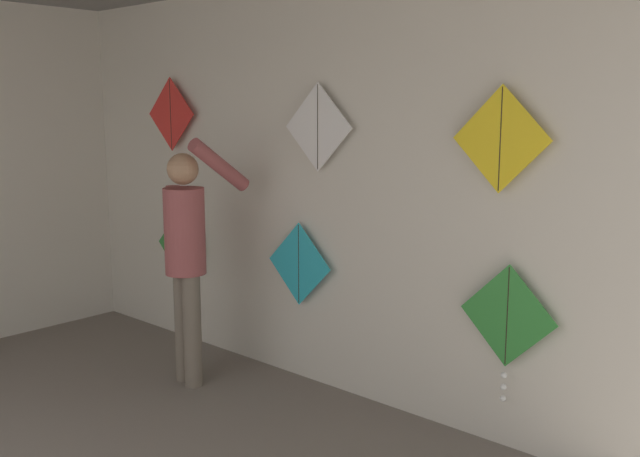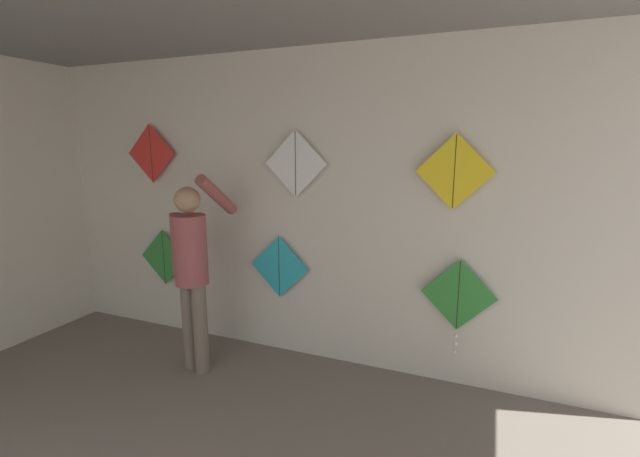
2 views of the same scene
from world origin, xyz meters
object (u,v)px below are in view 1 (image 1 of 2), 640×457
(shopkeeper, at_px, (187,247))
(kite_4, at_px, (318,127))
(kite_2, at_px, (507,322))
(kite_0, at_px, (180,245))
(kite_1, at_px, (299,264))
(kite_3, at_px, (171,114))
(kite_5, at_px, (501,139))

(shopkeeper, distance_m, kite_4, 1.24)
(shopkeeper, height_order, kite_2, shopkeeper)
(kite_0, relative_size, kite_1, 1.00)
(kite_3, distance_m, kite_5, 2.96)
(shopkeeper, relative_size, kite_2, 2.19)
(kite_3, relative_size, kite_4, 1.00)
(kite_5, bearing_deg, kite_1, 180.00)
(kite_0, bearing_deg, kite_3, 180.00)
(shopkeeper, relative_size, kite_3, 2.96)
(shopkeeper, height_order, kite_4, kite_4)
(kite_1, xyz_separation_m, kite_4, (0.18, 0.00, 0.96))
(kite_1, xyz_separation_m, kite_2, (1.61, -0.00, -0.09))
(kite_4, bearing_deg, kite_2, -0.04)
(shopkeeper, distance_m, kite_3, 1.38)
(shopkeeper, distance_m, kite_5, 2.29)
(kite_0, xyz_separation_m, kite_2, (2.98, -0.00, -0.05))
(shopkeeper, xyz_separation_m, kite_2, (2.16, 0.56, -0.22))
(shopkeeper, height_order, kite_1, shopkeeper)
(kite_1, relative_size, kite_4, 1.00)
(kite_3, relative_size, kite_5, 1.00)
(shopkeeper, xyz_separation_m, kite_5, (2.07, 0.56, 0.79))
(kite_3, bearing_deg, kite_2, -0.02)
(shopkeeper, bearing_deg, kite_4, 49.22)
(kite_0, distance_m, kite_2, 2.98)
(kite_1, distance_m, kite_3, 1.77)
(kite_5, bearing_deg, kite_2, -0.58)
(kite_2, distance_m, kite_4, 1.77)
(kite_0, xyz_separation_m, kite_3, (-0.06, 0.00, 1.08))
(kite_1, distance_m, kite_2, 1.61)
(kite_3, height_order, kite_4, kite_3)
(shopkeeper, xyz_separation_m, kite_4, (0.73, 0.56, 0.83))
(kite_0, relative_size, kite_4, 1.00)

